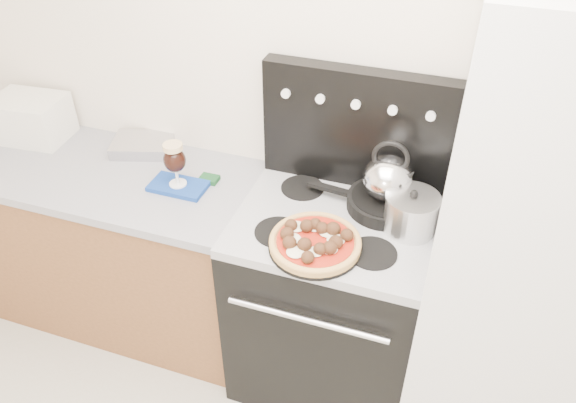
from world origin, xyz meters
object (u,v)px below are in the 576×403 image
at_px(tea_kettle, 388,175).
at_px(pizza_pan, 315,247).
at_px(oven_mitt, 178,186).
at_px(stove_body, 329,303).
at_px(skillet, 385,203).
at_px(toaster_oven, 31,118).
at_px(stock_pot, 411,214).
at_px(pizza, 315,241).
at_px(base_cabinet, 116,247).
at_px(beer_glass, 175,164).
at_px(fridge, 527,257).

bearing_deg(tea_kettle, pizza_pan, -109.24).
relative_size(oven_mitt, pizza_pan, 0.70).
xyz_separation_m(stove_body, skillet, (0.17, 0.13, 0.51)).
distance_m(toaster_oven, skillet, 1.70).
height_order(stove_body, toaster_oven, toaster_oven).
relative_size(oven_mitt, tea_kettle, 1.13).
distance_m(oven_mitt, tea_kettle, 0.88).
bearing_deg(pizza_pan, stock_pot, 35.75).
bearing_deg(pizza, stock_pot, 35.75).
xyz_separation_m(base_cabinet, skillet, (1.27, 0.10, 0.52)).
height_order(base_cabinet, beer_glass, beer_glass).
xyz_separation_m(toaster_oven, oven_mitt, (0.85, -0.16, -0.09)).
height_order(oven_mitt, pizza_pan, pizza_pan).
xyz_separation_m(stove_body, fridge, (0.70, -0.03, 0.51)).
bearing_deg(pizza_pan, tea_kettle, 58.79).
xyz_separation_m(base_cabinet, pizza, (1.08, -0.21, 0.52)).
distance_m(base_cabinet, stock_pot, 1.49).
distance_m(pizza_pan, tea_kettle, 0.40).
height_order(tea_kettle, stock_pot, tea_kettle).
bearing_deg(fridge, stove_body, 177.95).
height_order(stove_body, pizza, pizza).
distance_m(oven_mitt, pizza, 0.69).
xyz_separation_m(beer_glass, pizza, (0.66, -0.20, -0.07)).
height_order(skillet, stock_pot, stock_pot).
xyz_separation_m(fridge, tea_kettle, (-0.53, 0.15, 0.13)).
height_order(oven_mitt, beer_glass, beer_glass).
distance_m(stove_body, toaster_oven, 1.64).
bearing_deg(toaster_oven, tea_kettle, -6.15).
height_order(fridge, stock_pot, fridge).
xyz_separation_m(oven_mitt, skillet, (0.85, 0.12, 0.04)).
bearing_deg(stock_pot, fridge, -7.55).
height_order(beer_glass, stock_pot, beer_glass).
relative_size(beer_glass, pizza, 0.60).
bearing_deg(stove_body, pizza_pan, -97.36).
bearing_deg(oven_mitt, pizza_pan, -16.47).
height_order(base_cabinet, skillet, skillet).
height_order(pizza, stock_pot, stock_pot).
xyz_separation_m(pizza_pan, skillet, (0.19, 0.32, 0.02)).
bearing_deg(stove_body, pizza, -97.36).
distance_m(stove_body, pizza_pan, 0.52).
bearing_deg(toaster_oven, stock_pot, -9.18).
xyz_separation_m(beer_glass, stock_pot, (0.96, 0.02, -0.03)).
relative_size(pizza, stock_pot, 1.70).
relative_size(fridge, oven_mitt, 7.95).
relative_size(pizza, skillet, 1.12).
relative_size(skillet, stock_pot, 1.53).
height_order(stove_body, tea_kettle, tea_kettle).
bearing_deg(skillet, tea_kettle, 0.00).
bearing_deg(pizza, pizza_pan, 0.00).
xyz_separation_m(toaster_oven, stock_pot, (1.81, -0.13, -0.01)).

